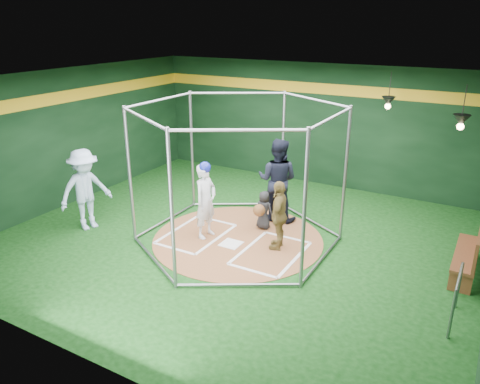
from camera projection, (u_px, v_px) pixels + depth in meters
The scene contains 15 objects.
room_shell at pixel (238, 164), 9.88m from camera, with size 10.10×9.10×3.53m.
clay_disc at pixel (238, 239), 10.49m from camera, with size 3.80×3.80×0.01m, color brown.
home_plate at pixel (231, 244), 10.24m from camera, with size 0.43×0.43×0.01m, color white.
batter_box_left at pixel (196, 234), 10.72m from camera, with size 1.17×1.77×0.01m.
batter_box_right at pixel (271, 253), 9.84m from camera, with size 1.17×1.77×0.01m.
batting_cage at pixel (238, 176), 9.96m from camera, with size 4.05×4.67×3.00m.
pendant_lamp_near at pixel (388, 101), 11.45m from camera, with size 0.34×0.34×0.90m.
pendant_lamp_far at pixel (461, 121), 9.31m from camera, with size 0.34×0.34×0.90m.
batter_figure at pixel (206, 200), 10.33m from camera, with size 0.46×0.65×1.75m.
visitor_leopard at pixel (279, 215), 9.84m from camera, with size 0.88×0.37×1.51m, color #A38B46.
catcher_figure at pixel (263, 210), 10.83m from camera, with size 0.47×0.55×0.91m.
umpire at pixel (277, 180), 11.18m from camera, with size 0.98×0.77×2.02m, color black.
bystander_blue at pixel (85, 190), 10.74m from camera, with size 1.23×0.71×1.91m, color #AFC7E7.
dugout_bench at pixel (472, 249), 8.90m from camera, with size 0.41×1.76×1.03m.
steel_railing at pixel (457, 291), 7.44m from camera, with size 0.05×1.01×0.87m.
Camera 1 is at (4.70, -8.20, 4.66)m, focal length 35.00 mm.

